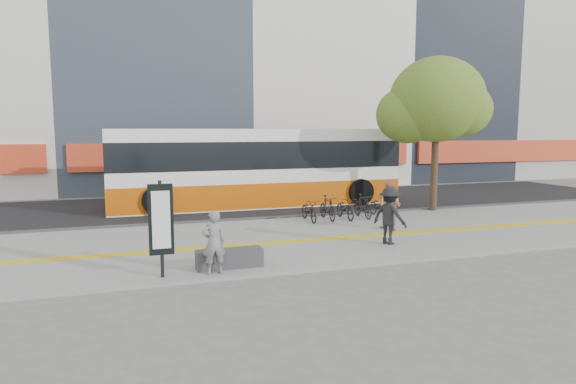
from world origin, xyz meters
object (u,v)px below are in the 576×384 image
object	(u,v)px
street_tree	(435,102)
pedestrian_dark	(390,216)
pedestrian_tan	(390,206)
bus	(257,170)
signboard	(161,221)
seated_woman	(214,242)
bench	(229,258)

from	to	relation	value
street_tree	pedestrian_dark	xyz separation A→B (m)	(-4.84, -5.00, -3.60)
pedestrian_tan	bus	bearing A→B (deg)	173.28
signboard	bus	bearing A→B (deg)	63.92
signboard	street_tree	size ratio (longest dim) A/B	0.35
bus	seated_woman	xyz separation A→B (m)	(-3.74, -10.10, -0.82)
signboard	bus	distance (m)	11.14
street_tree	seated_woman	xyz separation A→B (m)	(-10.22, -6.42, -3.69)
bus	signboard	bearing A→B (deg)	-116.08
street_tree	pedestrian_tan	bearing A→B (deg)	-139.75
bus	seated_woman	size ratio (longest dim) A/B	8.50
bench	street_tree	xyz separation A→B (m)	(9.78, 6.02, 4.21)
bus	pedestrian_dark	world-z (taller)	bus
bench	bus	xyz separation A→B (m)	(3.30, 9.70, 1.34)
seated_woman	street_tree	bearing A→B (deg)	-151.64
street_tree	bus	size ratio (longest dim) A/B	0.50
bench	pedestrian_dark	distance (m)	5.08
pedestrian_tan	signboard	bearing A→B (deg)	-95.77
bus	pedestrian_tan	distance (m)	7.43
seated_woman	pedestrian_dark	bearing A→B (deg)	-168.99
street_tree	seated_woman	size ratio (longest dim) A/B	4.24
signboard	pedestrian_dark	size ratio (longest dim) A/B	1.32
pedestrian_dark	street_tree	bearing A→B (deg)	-71.77
bench	pedestrian_tan	bearing A→B (deg)	25.17
street_tree	bus	xyz separation A→B (m)	(-6.48, 3.68, -2.87)
street_tree	bus	distance (m)	7.99
street_tree	pedestrian_dark	size ratio (longest dim) A/B	3.79
seated_woman	pedestrian_tan	size ratio (longest dim) A/B	0.92
signboard	seated_woman	xyz separation A→B (m)	(1.16, -0.09, -0.54)
street_tree	pedestrian_tan	xyz separation A→B (m)	(-3.79, -3.20, -3.63)
signboard	pedestrian_dark	world-z (taller)	signboard
signboard	seated_woman	world-z (taller)	signboard
street_tree	seated_woman	distance (m)	12.62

